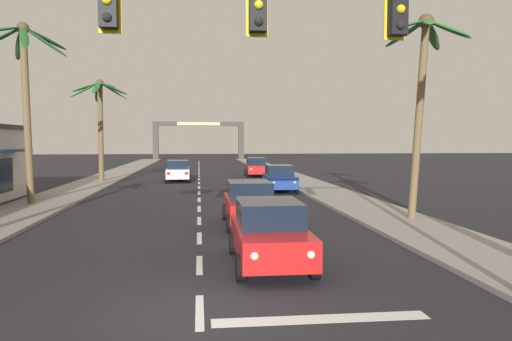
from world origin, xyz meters
TOP-DOWN VIEW (x-y plane):
  - ground_plane at (0.00, 0.00)m, footprint 220.00×220.00m
  - sidewalk_right at (7.80, 20.00)m, footprint 3.20×110.00m
  - sidewalk_left at (-7.80, 20.00)m, footprint 3.20×110.00m
  - lane_markings at (0.40, 20.64)m, footprint 4.28×88.63m
  - traffic_signal_mast at (2.87, 0.05)m, footprint 11.04×0.41m
  - sedan_lead_at_stop_bar at (1.82, 3.44)m, footprint 1.97×4.46m
  - sedan_third_in_queue at (1.93, 9.66)m, footprint 1.95×4.45m
  - sedan_oncoming_far at (-1.65, 30.48)m, footprint 2.04×4.49m
  - sedan_parked_nearest_kerb at (5.12, 35.38)m, footprint 2.04×4.49m
  - sedan_parked_mid_kerb at (5.07, 21.92)m, footprint 2.03×4.48m
  - palm_left_second at (-8.41, 16.41)m, footprint 4.33×4.05m
  - palm_left_third at (-7.42, 29.99)m, footprint 4.49×4.39m
  - palm_right_second at (8.84, 9.73)m, footprint 3.67×3.21m
  - town_gateway_arch at (0.00, 74.47)m, footprint 15.02×0.90m

SIDE VIEW (x-z plane):
  - ground_plane at x=0.00m, z-range 0.00..0.00m
  - lane_markings at x=0.40m, z-range 0.00..0.01m
  - sidewalk_right at x=7.80m, z-range 0.00..0.14m
  - sidewalk_left at x=-7.80m, z-range 0.00..0.14m
  - sedan_lead_at_stop_bar at x=1.82m, z-range 0.01..1.69m
  - sedan_third_in_queue at x=1.93m, z-range 0.01..1.69m
  - sedan_oncoming_far at x=-1.65m, z-range 0.01..1.69m
  - sedan_parked_nearest_kerb at x=5.12m, z-range 0.01..1.69m
  - sedan_parked_mid_kerb at x=5.07m, z-range 0.01..1.69m
  - town_gateway_arch at x=0.00m, z-range 0.98..7.29m
  - traffic_signal_mast at x=2.87m, z-range 1.58..8.75m
  - palm_left_third at x=-7.42m, z-range 1.60..9.47m
  - palm_right_second at x=8.84m, z-range 1.85..10.08m
  - palm_left_second at x=-8.41m, z-range 1.80..10.79m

